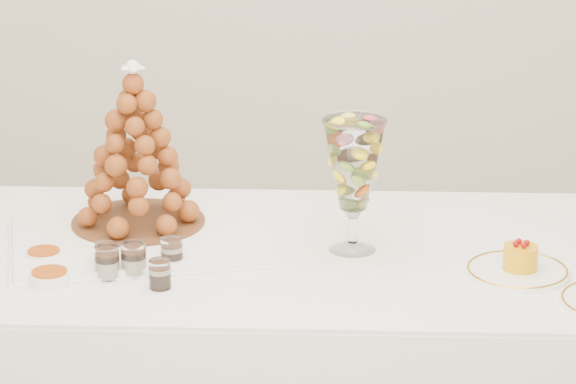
{
  "coord_description": "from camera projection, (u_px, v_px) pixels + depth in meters",
  "views": [
    {
      "loc": [
        0.15,
        -2.89,
        2.04
      ],
      "look_at": [
        0.01,
        0.22,
        0.95
      ],
      "focal_mm": 85.0,
      "sensor_mm": 36.0,
      "label": 1
    }
  ],
  "objects": [
    {
      "name": "verrine_a",
      "position": [
        105.0,
        256.0,
        3.12
      ],
      "size": [
        0.05,
        0.05,
        0.06
      ],
      "primitive_type": "cylinder",
      "rotation": [
        0.0,
        0.0,
        -0.13
      ],
      "color": "white",
      "rests_on": "buffet_table"
    },
    {
      "name": "croquembouche",
      "position": [
        135.0,
        146.0,
        3.29
      ],
      "size": [
        0.33,
        0.33,
        0.41
      ],
      "rotation": [
        0.0,
        0.0,
        -0.12
      ],
      "color": "brown",
      "rests_on": "lace_tray"
    },
    {
      "name": "ramekin_front",
      "position": [
        50.0,
        278.0,
        3.04
      ],
      "size": [
        0.09,
        0.09,
        0.03
      ],
      "primitive_type": "cylinder",
      "color": "white",
      "rests_on": "buffet_table"
    },
    {
      "name": "cake_plate",
      "position": [
        517.0,
        271.0,
        3.1
      ],
      "size": [
        0.24,
        0.24,
        0.01
      ],
      "primitive_type": "cylinder",
      "color": "white",
      "rests_on": "buffet_table"
    },
    {
      "name": "lace_tray",
      "position": [
        137.0,
        239.0,
        3.28
      ],
      "size": [
        0.67,
        0.56,
        0.02
      ],
      "primitive_type": "cube",
      "rotation": [
        0.0,
        0.0,
        0.23
      ],
      "color": "white",
      "rests_on": "buffet_table"
    },
    {
      "name": "macaron_vase",
      "position": [
        354.0,
        166.0,
        3.17
      ],
      "size": [
        0.15,
        0.15,
        0.32
      ],
      "color": "white",
      "rests_on": "buffet_table"
    },
    {
      "name": "verrine_d",
      "position": [
        107.0,
        262.0,
        3.06
      ],
      "size": [
        0.07,
        0.07,
        0.08
      ],
      "primitive_type": "cylinder",
      "rotation": [
        0.0,
        0.0,
        -0.31
      ],
      "color": "white",
      "rests_on": "buffet_table"
    },
    {
      "name": "ramekin_back",
      "position": [
        44.0,
        257.0,
        3.16
      ],
      "size": [
        0.08,
        0.08,
        0.03
      ],
      "primitive_type": "cylinder",
      "color": "white",
      "rests_on": "buffet_table"
    },
    {
      "name": "verrine_b",
      "position": [
        134.0,
        259.0,
        3.08
      ],
      "size": [
        0.06,
        0.06,
        0.08
      ],
      "primitive_type": "cylinder",
      "rotation": [
        0.0,
        0.0,
        0.12
      ],
      "color": "white",
      "rests_on": "buffet_table"
    },
    {
      "name": "verrine_c",
      "position": [
        172.0,
        252.0,
        3.13
      ],
      "size": [
        0.06,
        0.06,
        0.07
      ],
      "primitive_type": "cylinder",
      "rotation": [
        0.0,
        0.0,
        0.17
      ],
      "color": "white",
      "rests_on": "buffet_table"
    },
    {
      "name": "verrine_e",
      "position": [
        160.0,
        274.0,
        3.01
      ],
      "size": [
        0.06,
        0.06,
        0.07
      ],
      "primitive_type": "cylinder",
      "rotation": [
        0.0,
        0.0,
        0.33
      ],
      "color": "white",
      "rests_on": "buffet_table"
    },
    {
      "name": "mousse_cake",
      "position": [
        520.0,
        257.0,
        3.09
      ],
      "size": [
        0.08,
        0.08,
        0.07
      ],
      "color": "orange",
      "rests_on": "cake_plate"
    }
  ]
}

